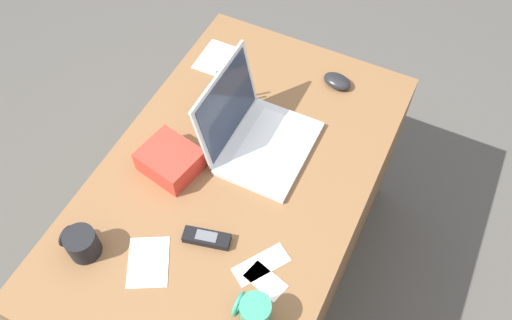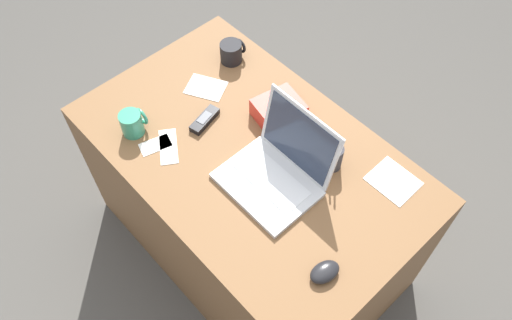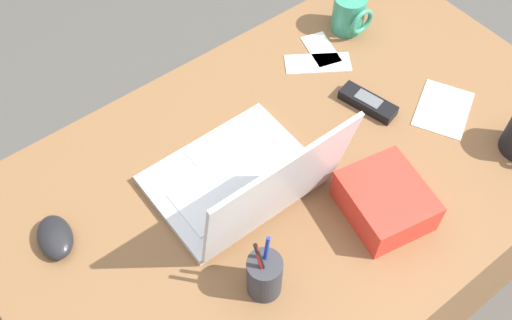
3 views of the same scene
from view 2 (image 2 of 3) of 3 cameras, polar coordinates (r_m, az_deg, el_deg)
name	(u,v)px [view 2 (image 2 of 3)]	position (r m, az deg, el deg)	size (l,w,h in m)	color
ground_plane	(252,242)	(2.47, -0.45, -9.00)	(6.00, 6.00, 0.00)	#4C4944
desk	(251,203)	(2.15, -0.51, -4.80)	(1.28, 0.79, 0.73)	brown
laptop	(278,169)	(1.74, 2.41, -1.01)	(0.32, 0.29, 0.26)	silver
computer_mouse	(325,272)	(1.62, 7.58, -12.14)	(0.07, 0.10, 0.04)	black
coffee_mug_white	(232,52)	(2.12, -2.71, 11.81)	(0.09, 0.10, 0.09)	black
coffee_mug_tall	(133,123)	(1.92, -13.45, 3.98)	(0.08, 0.09, 0.09)	#338C6B
cordless_phone	(205,120)	(1.93, -5.68, 4.44)	(0.07, 0.14, 0.03)	black
pen_holder	(333,157)	(1.79, 8.54, 0.34)	(0.06, 0.06, 0.17)	#333338
snack_bag	(279,110)	(1.92, 2.50, 5.50)	(0.15, 0.17, 0.08)	red
paper_note_near_laptop	(393,181)	(1.84, 14.90, -2.24)	(0.16, 0.14, 0.00)	white
paper_note_left	(155,145)	(1.90, -11.04, 1.63)	(0.06, 0.11, 0.00)	white
paper_note_right	(168,147)	(1.88, -9.64, 1.47)	(0.16, 0.06, 0.00)	white
paper_note_front	(206,88)	(2.05, -5.55, 7.96)	(0.15, 0.11, 0.00)	white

